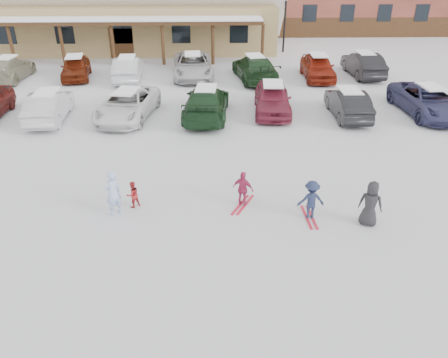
{
  "coord_description": "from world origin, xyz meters",
  "views": [
    {
      "loc": [
        -0.02,
        -11.55,
        7.74
      ],
      "look_at": [
        0.3,
        1.0,
        1.0
      ],
      "focal_mm": 35.0,
      "sensor_mm": 36.0,
      "label": 1
    }
  ],
  "objects_px": {
    "child_navy": "(311,200)",
    "parked_car_11": "(255,68)",
    "parked_car_5": "(348,104)",
    "parked_car_13": "(363,64)",
    "adult_skier": "(113,193)",
    "parked_car_12": "(318,67)",
    "bystander_dark": "(371,204)",
    "parked_car_7": "(8,69)",
    "parked_car_1": "(49,106)",
    "parked_car_3": "(206,103)",
    "parked_car_6": "(428,100)",
    "toddler_red": "(133,194)",
    "parked_car_4": "(272,98)",
    "lamp_post": "(286,9)",
    "parked_car_9": "(128,69)",
    "parked_car_2": "(128,104)",
    "parked_car_10": "(193,65)",
    "parked_car_8": "(76,67)",
    "child_magenta": "(243,189)"
  },
  "relations": [
    {
      "from": "parked_car_11",
      "to": "parked_car_8",
      "type": "bearing_deg",
      "value": -12.23
    },
    {
      "from": "child_magenta",
      "to": "parked_car_10",
      "type": "distance_m",
      "value": 16.51
    },
    {
      "from": "parked_car_13",
      "to": "adult_skier",
      "type": "bearing_deg",
      "value": 49.4
    },
    {
      "from": "parked_car_9",
      "to": "parked_car_11",
      "type": "relative_size",
      "value": 0.84
    },
    {
      "from": "child_navy",
      "to": "bystander_dark",
      "type": "bearing_deg",
      "value": 164.11
    },
    {
      "from": "parked_car_12",
      "to": "parked_car_13",
      "type": "distance_m",
      "value": 3.23
    },
    {
      "from": "toddler_red",
      "to": "parked_car_1",
      "type": "bearing_deg",
      "value": -92.09
    },
    {
      "from": "adult_skier",
      "to": "parked_car_10",
      "type": "height_order",
      "value": "adult_skier"
    },
    {
      "from": "parked_car_4",
      "to": "lamp_post",
      "type": "bearing_deg",
      "value": 83.81
    },
    {
      "from": "parked_car_4",
      "to": "parked_car_7",
      "type": "distance_m",
      "value": 17.53
    },
    {
      "from": "parked_car_9",
      "to": "parked_car_10",
      "type": "distance_m",
      "value": 4.2
    },
    {
      "from": "lamp_post",
      "to": "parked_car_6",
      "type": "relative_size",
      "value": 1.11
    },
    {
      "from": "adult_skier",
      "to": "toddler_red",
      "type": "distance_m",
      "value": 0.75
    },
    {
      "from": "parked_car_5",
      "to": "parked_car_13",
      "type": "height_order",
      "value": "parked_car_13"
    },
    {
      "from": "parked_car_9",
      "to": "parked_car_12",
      "type": "distance_m",
      "value": 12.28
    },
    {
      "from": "parked_car_3",
      "to": "parked_car_12",
      "type": "bearing_deg",
      "value": -130.83
    },
    {
      "from": "child_navy",
      "to": "parked_car_12",
      "type": "bearing_deg",
      "value": -105.37
    },
    {
      "from": "child_magenta",
      "to": "parked_car_6",
      "type": "bearing_deg",
      "value": -112.39
    },
    {
      "from": "child_navy",
      "to": "parked_car_4",
      "type": "distance_m",
      "value": 10.01
    },
    {
      "from": "parked_car_1",
      "to": "parked_car_9",
      "type": "height_order",
      "value": "parked_car_9"
    },
    {
      "from": "parked_car_3",
      "to": "parked_car_11",
      "type": "xyz_separation_m",
      "value": [
        3.04,
        6.85,
        0.03
      ]
    },
    {
      "from": "parked_car_6",
      "to": "parked_car_1",
      "type": "bearing_deg",
      "value": 177.97
    },
    {
      "from": "toddler_red",
      "to": "parked_car_12",
      "type": "bearing_deg",
      "value": -156.27
    },
    {
      "from": "lamp_post",
      "to": "toddler_red",
      "type": "relative_size",
      "value": 6.34
    },
    {
      "from": "bystander_dark",
      "to": "parked_car_9",
      "type": "distance_m",
      "value": 19.77
    },
    {
      "from": "parked_car_7",
      "to": "parked_car_9",
      "type": "xyz_separation_m",
      "value": [
        7.7,
        -0.17,
        0.01
      ]
    },
    {
      "from": "parked_car_7",
      "to": "parked_car_6",
      "type": "bearing_deg",
      "value": 163.54
    },
    {
      "from": "bystander_dark",
      "to": "parked_car_6",
      "type": "xyz_separation_m",
      "value": [
        6.22,
        9.99,
        -0.01
      ]
    },
    {
      "from": "toddler_red",
      "to": "child_navy",
      "type": "relative_size",
      "value": 0.7
    },
    {
      "from": "adult_skier",
      "to": "bystander_dark",
      "type": "height_order",
      "value": "adult_skier"
    },
    {
      "from": "child_magenta",
      "to": "parked_car_4",
      "type": "relative_size",
      "value": 0.28
    },
    {
      "from": "parked_car_5",
      "to": "lamp_post",
      "type": "bearing_deg",
      "value": -86.03
    },
    {
      "from": "adult_skier",
      "to": "parked_car_7",
      "type": "relative_size",
      "value": 0.31
    },
    {
      "from": "parked_car_3",
      "to": "parked_car_7",
      "type": "distance_m",
      "value": 14.71
    },
    {
      "from": "parked_car_6",
      "to": "parked_car_13",
      "type": "relative_size",
      "value": 1.13
    },
    {
      "from": "adult_skier",
      "to": "parked_car_1",
      "type": "height_order",
      "value": "adult_skier"
    },
    {
      "from": "parked_car_1",
      "to": "parked_car_13",
      "type": "relative_size",
      "value": 0.93
    },
    {
      "from": "parked_car_7",
      "to": "parked_car_13",
      "type": "relative_size",
      "value": 1.08
    },
    {
      "from": "parked_car_1",
      "to": "parked_car_8",
      "type": "relative_size",
      "value": 1.04
    },
    {
      "from": "parked_car_2",
      "to": "toddler_red",
      "type": "bearing_deg",
      "value": -70.82
    },
    {
      "from": "parked_car_1",
      "to": "parked_car_12",
      "type": "relative_size",
      "value": 0.95
    },
    {
      "from": "lamp_post",
      "to": "parked_car_12",
      "type": "distance_m",
      "value": 8.61
    },
    {
      "from": "bystander_dark",
      "to": "parked_car_7",
      "type": "relative_size",
      "value": 0.3
    },
    {
      "from": "child_magenta",
      "to": "parked_car_3",
      "type": "height_order",
      "value": "parked_car_3"
    },
    {
      "from": "parked_car_6",
      "to": "parked_car_3",
      "type": "bearing_deg",
      "value": 177.6
    },
    {
      "from": "child_navy",
      "to": "parked_car_11",
      "type": "xyz_separation_m",
      "value": [
        -0.35,
        16.29,
        0.12
      ]
    },
    {
      "from": "adult_skier",
      "to": "parked_car_12",
      "type": "distance_m",
      "value": 18.97
    },
    {
      "from": "toddler_red",
      "to": "parked_car_6",
      "type": "height_order",
      "value": "parked_car_6"
    },
    {
      "from": "parked_car_13",
      "to": "bystander_dark",
      "type": "bearing_deg",
      "value": 71.21
    },
    {
      "from": "bystander_dark",
      "to": "parked_car_2",
      "type": "distance_m",
      "value": 13.4
    }
  ]
}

